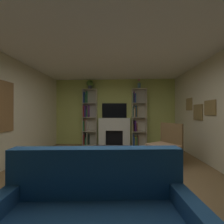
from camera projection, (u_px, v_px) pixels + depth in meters
name	position (u px, v px, depth m)	size (l,w,h in m)	color
ground_plane	(109.00, 182.00, 2.60)	(7.30, 7.30, 0.00)	olive
wall_back_accent	(114.00, 112.00, 5.67)	(4.96, 0.06, 2.66)	#BCC665
ceiling	(109.00, 39.00, 2.61)	(4.96, 6.21, 0.06)	white
fireplace	(114.00, 131.00, 5.51)	(1.33, 0.55, 1.09)	white
tv	(114.00, 111.00, 5.61)	(0.99, 0.06, 0.59)	black
bookshelf_left	(88.00, 118.00, 5.59)	(0.56, 0.29, 2.24)	beige
bookshelf_right	(137.00, 119.00, 5.48)	(0.56, 0.30, 2.24)	beige
potted_plant	(90.00, 84.00, 5.55)	(0.25, 0.25, 0.36)	#464757
vase_with_flowers	(139.00, 85.00, 5.44)	(0.12, 0.12, 0.39)	teal
armchair	(166.00, 143.00, 3.57)	(0.89, 0.89, 1.03)	brown
coffee_table	(105.00, 176.00, 2.04)	(0.88, 0.46, 0.44)	olive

